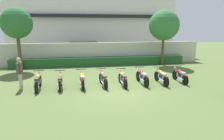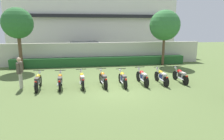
{
  "view_description": "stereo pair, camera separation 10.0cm",
  "coord_description": "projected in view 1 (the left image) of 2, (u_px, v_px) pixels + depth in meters",
  "views": [
    {
      "loc": [
        -1.92,
        -10.11,
        3.4
      ],
      "look_at": [
        0.0,
        1.13,
        0.88
      ],
      "focal_mm": 31.71,
      "sensor_mm": 36.0,
      "label": 1
    },
    {
      "loc": [
        -1.82,
        -10.13,
        3.4
      ],
      "look_at": [
        0.0,
        1.13,
        0.88
      ],
      "focal_mm": 31.71,
      "sensor_mm": 36.0,
      "label": 2
    }
  ],
  "objects": [
    {
      "name": "tree_far_side",
      "position": [
        164.0,
        25.0,
        17.16
      ],
      "size": [
        2.62,
        2.62,
        4.81
      ],
      "color": "brown",
      "rests_on": "ground"
    },
    {
      "name": "hedge_row",
      "position": [
        101.0,
        61.0,
        17.45
      ],
      "size": [
        15.16,
        0.7,
        0.76
      ],
      "primitive_type": "cube",
      "color": "#235628",
      "rests_on": "ground"
    },
    {
      "name": "motorcycle_in_row_3",
      "position": [
        103.0,
        79.0,
        11.44
      ],
      "size": [
        0.6,
        1.9,
        0.96
      ],
      "rotation": [
        0.0,
        0.0,
        1.67
      ],
      "color": "black",
      "rests_on": "ground"
    },
    {
      "name": "motorcycle_in_row_2",
      "position": [
        82.0,
        79.0,
        11.21
      ],
      "size": [
        0.6,
        1.87,
        0.97
      ],
      "rotation": [
        0.0,
        0.0,
        1.64
      ],
      "color": "black",
      "rests_on": "ground"
    },
    {
      "name": "motorcycle_in_row_4",
      "position": [
        123.0,
        78.0,
        11.51
      ],
      "size": [
        0.6,
        1.83,
        0.94
      ],
      "rotation": [
        0.0,
        0.0,
        1.6
      ],
      "color": "black",
      "rests_on": "ground"
    },
    {
      "name": "motorcycle_in_row_6",
      "position": [
        161.0,
        77.0,
        11.9
      ],
      "size": [
        0.6,
        1.94,
        0.96
      ],
      "rotation": [
        0.0,
        0.0,
        1.59
      ],
      "color": "black",
      "rests_on": "ground"
    },
    {
      "name": "motorcycle_in_row_5",
      "position": [
        142.0,
        77.0,
        11.8
      ],
      "size": [
        0.6,
        1.96,
        0.98
      ],
      "rotation": [
        0.0,
        0.0,
        1.62
      ],
      "color": "black",
      "rests_on": "ground"
    },
    {
      "name": "motorcycle_in_row_1",
      "position": [
        60.0,
        81.0,
        11.01
      ],
      "size": [
        0.6,
        1.79,
        0.95
      ],
      "rotation": [
        0.0,
        0.0,
        1.61
      ],
      "color": "black",
      "rests_on": "ground"
    },
    {
      "name": "ground",
      "position": [
        115.0,
        90.0,
        10.78
      ],
      "size": [
        60.0,
        60.0,
        0.0
      ],
      "primitive_type": "plane",
      "color": "#566B38"
    },
    {
      "name": "building",
      "position": [
        92.0,
        19.0,
        25.75
      ],
      "size": [
        19.95,
        6.5,
        8.63
      ],
      "color": "white",
      "rests_on": "ground"
    },
    {
      "name": "tree_near_inspector",
      "position": [
        17.0,
        24.0,
        15.1
      ],
      "size": [
        2.36,
        2.36,
        4.83
      ],
      "color": "brown",
      "rests_on": "ground"
    },
    {
      "name": "parked_car",
      "position": [
        85.0,
        51.0,
        20.59
      ],
      "size": [
        4.71,
        2.56,
        1.89
      ],
      "rotation": [
        0.0,
        0.0,
        0.13
      ],
      "color": "black",
      "rests_on": "ground"
    },
    {
      "name": "motorcycle_in_row_0",
      "position": [
        38.0,
        81.0,
        10.83
      ],
      "size": [
        0.6,
        1.89,
        0.98
      ],
      "rotation": [
        0.0,
        0.0,
        1.6
      ],
      "color": "black",
      "rests_on": "ground"
    },
    {
      "name": "compound_wall",
      "position": [
        100.0,
        53.0,
        17.99
      ],
      "size": [
        18.95,
        0.3,
        1.98
      ],
      "primitive_type": "cube",
      "color": "beige",
      "rests_on": "ground"
    },
    {
      "name": "motorcycle_in_row_7",
      "position": [
        180.0,
        75.0,
        12.23
      ],
      "size": [
        0.6,
        1.84,
        0.95
      ],
      "rotation": [
        0.0,
        0.0,
        1.59
      ],
      "color": "black",
      "rests_on": "ground"
    },
    {
      "name": "inspector_person",
      "position": [
        20.0,
        70.0,
        10.87
      ],
      "size": [
        0.23,
        0.7,
        1.75
      ],
      "color": "beige",
      "rests_on": "ground"
    }
  ]
}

